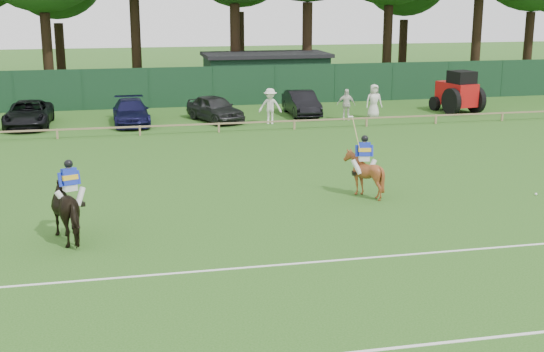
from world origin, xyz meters
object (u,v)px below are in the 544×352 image
object	(u,v)px
estate_black	(301,103)
tractor	(458,93)
horse_dark	(72,209)
hatch_grey	(215,108)
spectator_left	(270,106)
utility_shed	(266,75)
sedan_navy	(131,112)
spectator_right	(374,101)
polo_ball	(536,194)
spectator_mid	(346,104)
horse_chestnut	(364,174)
suv_black	(29,114)

from	to	relation	value
estate_black	tractor	size ratio (longest dim) A/B	1.32
horse_dark	hatch_grey	bearing A→B (deg)	-131.35
spectator_left	utility_shed	distance (m)	10.29
hatch_grey	sedan_navy	bearing A→B (deg)	157.70
spectator_left	spectator_right	bearing A→B (deg)	21.65
spectator_left	polo_ball	xyz separation A→B (m)	(6.11, -16.22, -0.93)
hatch_grey	spectator_right	size ratio (longest dim) A/B	2.20
horse_dark	spectator_mid	bearing A→B (deg)	-149.79
tractor	spectator_left	bearing A→B (deg)	176.64
spectator_right	tractor	world-z (taller)	tractor
spectator_right	polo_ball	distance (m)	16.83
polo_ball	utility_shed	world-z (taller)	utility_shed
horse_chestnut	utility_shed	size ratio (longest dim) A/B	0.19
polo_ball	sedan_navy	bearing A→B (deg)	127.41
horse_chestnut	suv_black	bearing A→B (deg)	-41.02
suv_black	spectator_left	bearing A→B (deg)	-7.54
horse_dark	spectator_mid	distance (m)	22.86
utility_shed	horse_chestnut	bearing A→B (deg)	-94.06
hatch_grey	polo_ball	xyz separation A→B (m)	(8.94, -17.70, -0.68)
sedan_navy	spectator_right	bearing A→B (deg)	-5.03
suv_black	spectator_mid	bearing A→B (deg)	-4.25
hatch_grey	utility_shed	world-z (taller)	utility_shed
horse_dark	suv_black	distance (m)	19.78
estate_black	utility_shed	bearing A→B (deg)	94.85
spectator_left	tractor	size ratio (longest dim) A/B	0.59
spectator_mid	suv_black	bearing A→B (deg)	-172.98
spectator_right	hatch_grey	bearing A→B (deg)	176.92
horse_dark	estate_black	xyz separation A→B (m)	(12.07, 20.03, -0.22)
spectator_left	tractor	xyz separation A→B (m)	(11.81, 1.44, 0.21)
polo_ball	horse_chestnut	bearing A→B (deg)	168.17
polo_ball	utility_shed	size ratio (longest dim) A/B	0.01
sedan_navy	spectator_right	world-z (taller)	spectator_right
hatch_grey	horse_dark	bearing A→B (deg)	-131.92
horse_chestnut	spectator_mid	bearing A→B (deg)	-94.30
estate_black	polo_ball	xyz separation A→B (m)	(3.72, -18.61, -0.66)
horse_dark	spectator_mid	xyz separation A→B (m)	(14.12, 17.98, -0.06)
spectator_right	sedan_navy	bearing A→B (deg)	178.81
horse_chestnut	spectator_right	size ratio (longest dim) A/B	0.83
sedan_navy	polo_ball	distance (m)	22.30
hatch_grey	spectator_right	xyz separation A→B (m)	(9.01, -0.90, 0.24)
polo_ball	spectator_mid	bearing A→B (deg)	95.74
horse_dark	horse_chestnut	world-z (taller)	horse_dark
spectator_right	utility_shed	xyz separation A→B (m)	(-4.30, 9.51, 0.57)
polo_ball	horse_dark	bearing A→B (deg)	-174.86
estate_black	horse_chestnut	bearing A→B (deg)	-96.44
estate_black	polo_ball	bearing A→B (deg)	-77.62
horse_dark	spectator_left	size ratio (longest dim) A/B	1.14
tractor	suv_black	bearing A→B (deg)	168.62
suv_black	spectator_left	world-z (taller)	spectator_left
utility_shed	spectator_left	bearing A→B (deg)	-100.58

